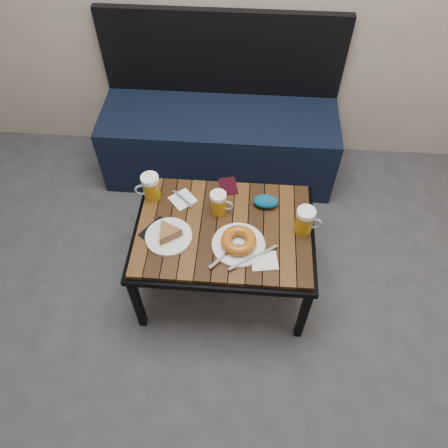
# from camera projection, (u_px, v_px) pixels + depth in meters

# --- Properties ---
(bench) EXTENTS (1.40, 0.50, 0.95)m
(bench) POSITION_uv_depth(u_px,v_px,m) (220.00, 135.00, 2.70)
(bench) COLOR black
(bench) RESTS_ON ground
(cafe_table) EXTENTS (0.84, 0.62, 0.47)m
(cafe_table) POSITION_uv_depth(u_px,v_px,m) (224.00, 233.00, 2.04)
(cafe_table) COLOR black
(cafe_table) RESTS_ON ground
(beer_mug_left) EXTENTS (0.13, 0.10, 0.14)m
(beer_mug_left) POSITION_uv_depth(u_px,v_px,m) (151.00, 187.00, 2.07)
(beer_mug_left) COLOR #A3720D
(beer_mug_left) RESTS_ON cafe_table
(beer_mug_centre) EXTENTS (0.11, 0.08, 0.12)m
(beer_mug_centre) POSITION_uv_depth(u_px,v_px,m) (219.00, 203.00, 2.02)
(beer_mug_centre) COLOR #A3720D
(beer_mug_centre) RESTS_ON cafe_table
(beer_mug_right) EXTENTS (0.12, 0.09, 0.13)m
(beer_mug_right) POSITION_uv_depth(u_px,v_px,m) (305.00, 221.00, 1.95)
(beer_mug_right) COLOR #A3720D
(beer_mug_right) RESTS_ON cafe_table
(plate_pie) EXTENTS (0.21, 0.21, 0.06)m
(plate_pie) POSITION_uv_depth(u_px,v_px,m) (168.00, 234.00, 1.96)
(plate_pie) COLOR white
(plate_pie) RESTS_ON cafe_table
(plate_bagel) EXTENTS (0.30, 0.26, 0.07)m
(plate_bagel) POSITION_uv_depth(u_px,v_px,m) (239.00, 242.00, 1.92)
(plate_bagel) COLOR white
(plate_bagel) RESTS_ON cafe_table
(napkin_left) EXTENTS (0.15, 0.15, 0.01)m
(napkin_left) POSITION_uv_depth(u_px,v_px,m) (183.00, 200.00, 2.11)
(napkin_left) COLOR white
(napkin_left) RESTS_ON cafe_table
(napkin_right) EXTENTS (0.13, 0.11, 0.01)m
(napkin_right) POSITION_uv_depth(u_px,v_px,m) (264.00, 261.00, 1.89)
(napkin_right) COLOR white
(napkin_right) RESTS_ON cafe_table
(passport_navy) EXTENTS (0.16, 0.17, 0.01)m
(passport_navy) POSITION_uv_depth(u_px,v_px,m) (157.00, 231.00, 1.99)
(passport_navy) COLOR black
(passport_navy) RESTS_ON cafe_table
(passport_burgundy) EXTENTS (0.11, 0.13, 0.01)m
(passport_burgundy) POSITION_uv_depth(u_px,v_px,m) (228.00, 186.00, 2.17)
(passport_burgundy) COLOR black
(passport_burgundy) RESTS_ON cafe_table
(knit_pouch) EXTENTS (0.12, 0.08, 0.05)m
(knit_pouch) POSITION_uv_depth(u_px,v_px,m) (266.00, 201.00, 2.07)
(knit_pouch) COLOR navy
(knit_pouch) RESTS_ON cafe_table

